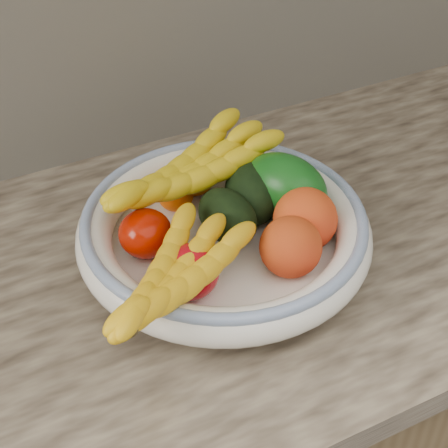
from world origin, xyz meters
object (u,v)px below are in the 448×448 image
(banana_bunch_back, at_px, (189,177))
(banana_bunch_front, at_px, (174,282))
(green_mango, at_px, (285,186))
(fruit_bowl, at_px, (224,231))

(banana_bunch_back, xyz_separation_m, banana_bunch_front, (-0.10, -0.17, -0.01))
(green_mango, height_order, banana_bunch_front, green_mango)
(fruit_bowl, height_order, banana_bunch_front, banana_bunch_front)
(banana_bunch_front, bearing_deg, banana_bunch_back, 23.31)
(banana_bunch_front, bearing_deg, green_mango, -9.71)
(fruit_bowl, height_order, banana_bunch_back, banana_bunch_back)
(fruit_bowl, relative_size, banana_bunch_front, 1.48)
(green_mango, xyz_separation_m, banana_bunch_back, (-0.11, 0.06, 0.01))
(banana_bunch_back, bearing_deg, fruit_bowl, -100.26)
(green_mango, bearing_deg, banana_bunch_back, 124.49)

